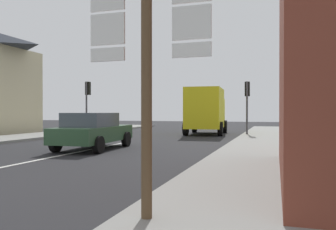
{
  "coord_description": "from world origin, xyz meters",
  "views": [
    {
      "loc": [
        7.08,
        -3.72,
        1.51
      ],
      "look_at": [
        2.73,
        10.07,
        1.38
      ],
      "focal_mm": 36.77,
      "sensor_mm": 36.0,
      "label": 1
    }
  ],
  "objects_px": {
    "route_sign_post": "(147,81)",
    "traffic_light_far_left": "(88,95)",
    "sedan_far": "(93,130)",
    "delivery_truck": "(206,110)",
    "traffic_light_far_right": "(247,96)"
  },
  "relations": [
    {
      "from": "route_sign_post",
      "to": "sedan_far",
      "type": "bearing_deg",
      "value": 123.84
    },
    {
      "from": "route_sign_post",
      "to": "traffic_light_far_left",
      "type": "relative_size",
      "value": 0.89
    },
    {
      "from": "route_sign_post",
      "to": "traffic_light_far_right",
      "type": "xyz_separation_m",
      "value": [
        -0.14,
        17.71,
        0.6
      ]
    },
    {
      "from": "delivery_truck",
      "to": "route_sign_post",
      "type": "distance_m",
      "value": 18.86
    },
    {
      "from": "sedan_far",
      "to": "delivery_truck",
      "type": "bearing_deg",
      "value": 76.32
    },
    {
      "from": "sedan_far",
      "to": "route_sign_post",
      "type": "xyz_separation_m",
      "value": [
        5.47,
        -8.16,
        1.15
      ]
    },
    {
      "from": "sedan_far",
      "to": "route_sign_post",
      "type": "bearing_deg",
      "value": -56.16
    },
    {
      "from": "delivery_truck",
      "to": "traffic_light_far_right",
      "type": "relative_size",
      "value": 1.51
    },
    {
      "from": "route_sign_post",
      "to": "traffic_light_far_left",
      "type": "distance_m",
      "value": 20.01
    },
    {
      "from": "route_sign_post",
      "to": "traffic_light_far_right",
      "type": "distance_m",
      "value": 17.73
    },
    {
      "from": "sedan_far",
      "to": "delivery_truck",
      "type": "relative_size",
      "value": 0.84
    },
    {
      "from": "traffic_light_far_right",
      "to": "traffic_light_far_left",
      "type": "bearing_deg",
      "value": -175.1
    },
    {
      "from": "traffic_light_far_left",
      "to": "traffic_light_far_right",
      "type": "bearing_deg",
      "value": 4.9
    },
    {
      "from": "delivery_truck",
      "to": "traffic_light_far_right",
      "type": "bearing_deg",
      "value": -18.3
    },
    {
      "from": "sedan_far",
      "to": "traffic_light_far_right",
      "type": "distance_m",
      "value": 11.08
    }
  ]
}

